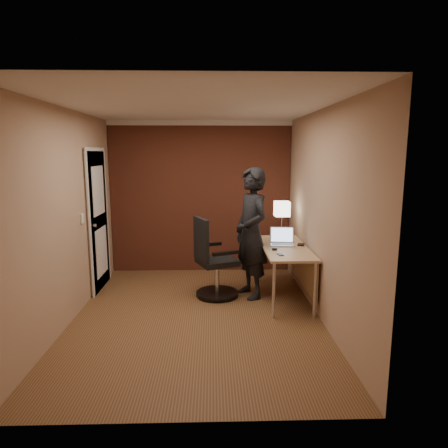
{
  "coord_description": "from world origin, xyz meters",
  "views": [
    {
      "loc": [
        0.2,
        -4.68,
        1.98
      ],
      "look_at": [
        0.35,
        0.55,
        1.05
      ],
      "focal_mm": 32.0,
      "sensor_mm": 36.0,
      "label": 1
    }
  ],
  "objects": [
    {
      "name": "desk",
      "position": [
        1.25,
        0.58,
        0.6
      ],
      "size": [
        0.6,
        1.5,
        0.73
      ],
      "color": "tan",
      "rests_on": "ground"
    },
    {
      "name": "person",
      "position": [
        0.73,
        0.67,
        0.9
      ],
      "size": [
        0.65,
        0.77,
        1.79
      ],
      "primitive_type": "imported",
      "rotation": [
        0.0,
        0.0,
        -1.18
      ],
      "color": "black",
      "rests_on": "ground"
    },
    {
      "name": "mouse",
      "position": [
        1.01,
        0.4,
        0.75
      ],
      "size": [
        0.07,
        0.1,
        0.03
      ],
      "primitive_type": "cube",
      "rotation": [
        0.0,
        0.0,
        -0.06
      ],
      "color": "black",
      "rests_on": "desk"
    },
    {
      "name": "laptop",
      "position": [
        1.16,
        0.72,
        0.79
      ],
      "size": [
        0.36,
        0.29,
        0.23
      ],
      "color": "silver",
      "rests_on": "desk"
    },
    {
      "name": "desk_lamp",
      "position": [
        1.24,
        1.24,
        1.15
      ],
      "size": [
        0.22,
        0.22,
        0.54
      ],
      "color": "silver",
      "rests_on": "desk"
    },
    {
      "name": "room",
      "position": [
        -0.27,
        1.54,
        1.37
      ],
      "size": [
        4.0,
        4.0,
        4.0
      ],
      "color": "brown",
      "rests_on": "ground"
    },
    {
      "name": "phone",
      "position": [
        1.04,
        0.13,
        0.73
      ],
      "size": [
        0.08,
        0.12,
        0.01
      ],
      "primitive_type": "cube",
      "rotation": [
        0.0,
        0.0,
        0.19
      ],
      "color": "black",
      "rests_on": "desk"
    },
    {
      "name": "wallet",
      "position": [
        1.41,
        0.64,
        0.74
      ],
      "size": [
        0.12,
        0.13,
        0.02
      ],
      "primitive_type": "cube",
      "rotation": [
        0.0,
        0.0,
        -0.3
      ],
      "color": "black",
      "rests_on": "desk"
    },
    {
      "name": "office_chair",
      "position": [
        0.19,
        0.64,
        0.49
      ],
      "size": [
        0.65,
        0.7,
        1.1
      ],
      "color": "black",
      "rests_on": "ground"
    }
  ]
}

